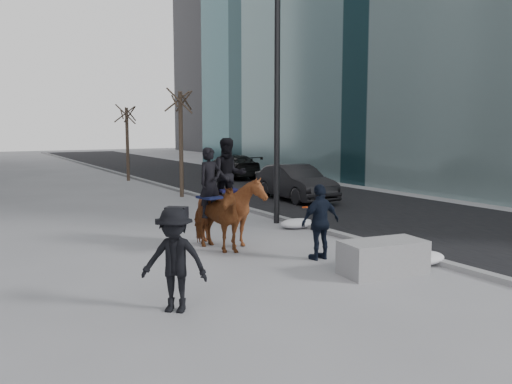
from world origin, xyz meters
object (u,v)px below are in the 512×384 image
mounted_right (231,203)px  mounted_left (213,212)px  car_near (295,183)px  planter (383,257)px

mounted_right → mounted_left: bearing=-161.1°
car_near → mounted_right: mounted_right is taller
car_near → mounted_right: size_ratio=1.61×
car_near → mounted_left: 9.43m
car_near → mounted_left: (-6.83, -6.49, 0.21)m
car_near → mounted_left: mounted_left is taller
planter → car_near: bearing=65.4°
planter → mounted_left: size_ratio=0.69×
mounted_right → car_near: bearing=45.3°
mounted_left → mounted_right: bearing=18.9°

